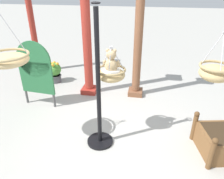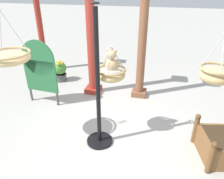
{
  "view_description": "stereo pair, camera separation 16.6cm",
  "coord_description": "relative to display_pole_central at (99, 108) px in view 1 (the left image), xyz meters",
  "views": [
    {
      "loc": [
        0.52,
        -2.97,
        2.52
      ],
      "look_at": [
        -0.02,
        0.04,
        0.94
      ],
      "focal_mm": 34.62,
      "sensor_mm": 36.0,
      "label": 1
    },
    {
      "loc": [
        0.68,
        -2.94,
        2.52
      ],
      "look_at": [
        -0.02,
        0.04,
        0.94
      ],
      "focal_mm": 34.62,
      "sensor_mm": 36.0,
      "label": 2
    }
  ],
  "objects": [
    {
      "name": "display_sign_board",
      "position": [
        -1.58,
        0.99,
        0.16
      ],
      "size": [
        0.76,
        0.11,
        1.44
      ],
      "color": "#286B3D",
      "rests_on": "ground"
    },
    {
      "name": "greenhouse_pillar_right",
      "position": [
        0.46,
        1.84,
        0.57
      ],
      "size": [
        0.35,
        0.35,
        2.61
      ],
      "color": "brown",
      "rests_on": "ground"
    },
    {
      "name": "greenhouse_pillar_left",
      "position": [
        -0.67,
        1.75,
        0.79
      ],
      "size": [
        0.38,
        0.38,
        3.04
      ],
      "color": "#9E2D23",
      "rests_on": "ground"
    },
    {
      "name": "hanging_basket_with_teddy",
      "position": [
        0.15,
        0.25,
        0.5
      ],
      "size": [
        0.47,
        0.47,
        0.56
      ],
      "color": "tan"
    },
    {
      "name": "display_pole_central",
      "position": [
        0.0,
        0.0,
        0.0
      ],
      "size": [
        0.44,
        0.44,
        2.26
      ],
      "color": "black",
      "rests_on": "ground"
    },
    {
      "name": "teddy_bear",
      "position": [
        0.15,
        0.27,
        0.68
      ],
      "size": [
        0.27,
        0.25,
        0.4
      ],
      "color": "tan"
    },
    {
      "name": "hanging_basket_left_high",
      "position": [
        -1.22,
        -0.24,
        0.83
      ],
      "size": [
        0.59,
        0.59,
        0.76
      ],
      "color": "tan"
    },
    {
      "name": "ground_plane",
      "position": [
        0.19,
        0.15,
        -0.68
      ],
      "size": [
        40.0,
        40.0,
        0.0
      ],
      "primitive_type": "plane",
      "color": "#ADAAA3"
    },
    {
      "name": "greenhouse_pillar_far_back",
      "position": [
        -2.54,
        2.83,
        0.76
      ],
      "size": [
        0.32,
        0.32,
        3.0
      ],
      "color": "#9E2D23",
      "rests_on": "ground"
    },
    {
      "name": "potted_plant_bushy_green",
      "position": [
        -1.74,
        2.18,
        -0.4
      ],
      "size": [
        0.36,
        0.36,
        0.57
      ],
      "color": "#4C4C51",
      "rests_on": "ground"
    },
    {
      "name": "hanging_basket_right_low",
      "position": [
        1.6,
        0.02,
        0.73
      ],
      "size": [
        0.44,
        0.44,
        0.66
      ],
      "color": "tan"
    }
  ]
}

